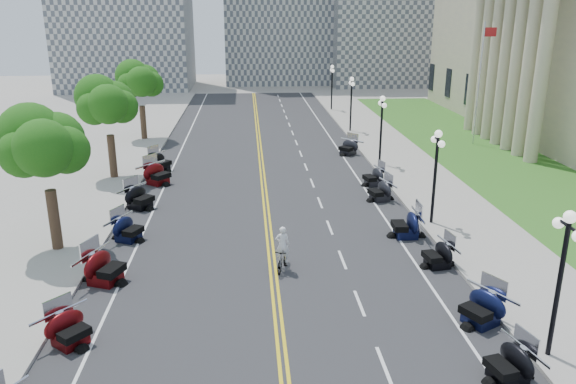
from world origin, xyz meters
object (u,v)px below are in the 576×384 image
object	(u,v)px
flagpole	(479,85)
cyclist_rider	(282,230)
bicycle	(283,259)
motorcycle_n_3	(509,362)

from	to	relation	value
flagpole	cyclist_rider	bearing A→B (deg)	-127.59
bicycle	cyclist_rider	distance (m)	1.36
motorcycle_n_3	cyclist_rider	xyz separation A→B (m)	(-6.35, 8.20, 1.22)
motorcycle_n_3	bicycle	size ratio (longest dim) A/B	1.07
motorcycle_n_3	cyclist_rider	world-z (taller)	cyclist_rider
flagpole	bicycle	size ratio (longest dim) A/B	5.81
flagpole	motorcycle_n_3	size ratio (longest dim) A/B	5.40
motorcycle_n_3	cyclist_rider	distance (m)	10.44
flagpole	bicycle	bearing A→B (deg)	-127.59
flagpole	motorcycle_n_3	xyz separation A→B (m)	(-11.23, -31.04, -4.35)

